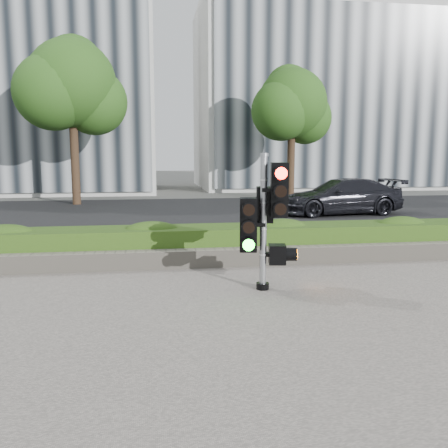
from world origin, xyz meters
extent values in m
plane|color=#51514C|center=(0.00, 0.00, 0.00)|extent=(120.00, 120.00, 0.00)
cube|color=#9E9389|center=(0.00, -2.50, 0.01)|extent=(16.00, 11.00, 0.03)
cube|color=black|center=(0.00, 10.00, 0.01)|extent=(60.00, 13.00, 0.02)
cube|color=gray|center=(0.00, 3.15, 0.06)|extent=(60.00, 0.25, 0.12)
cube|color=gray|center=(0.00, 1.90, 0.20)|extent=(12.00, 0.32, 0.34)
cube|color=#547F27|center=(0.00, 2.55, 0.37)|extent=(12.00, 1.00, 0.68)
cube|color=#B7B7B2|center=(-9.00, 23.00, 7.50)|extent=(16.00, 9.00, 15.00)
cube|color=#B7B7B2|center=(11.00, 25.00, 6.00)|extent=(18.00, 10.00, 12.00)
cylinder|color=black|center=(-4.50, 14.50, 2.02)|extent=(0.36, 0.36, 4.03)
sphere|color=#284F16|center=(-4.50, 14.50, 5.18)|extent=(3.74, 3.74, 3.74)
sphere|color=#284F16|center=(-3.64, 14.86, 4.46)|extent=(2.88, 2.88, 2.88)
sphere|color=#284F16|center=(-5.22, 14.07, 4.75)|extent=(3.17, 3.17, 3.17)
sphere|color=#284F16|center=(-4.50, 15.22, 6.05)|extent=(2.59, 2.59, 2.59)
cylinder|color=black|center=(5.50, 15.50, 1.79)|extent=(0.36, 0.36, 3.58)
sphere|color=#284F16|center=(5.50, 15.50, 4.61)|extent=(3.33, 3.33, 3.33)
sphere|color=#284F16|center=(6.27, 15.82, 3.97)|extent=(2.56, 2.56, 2.56)
sphere|color=#284F16|center=(4.86, 15.12, 4.22)|extent=(2.82, 2.82, 2.82)
sphere|color=#284F16|center=(5.50, 16.14, 5.38)|extent=(2.30, 2.30, 2.30)
cylinder|color=black|center=(0.56, 0.22, 0.08)|extent=(0.21, 0.21, 0.10)
cylinder|color=gray|center=(0.56, 0.22, 1.09)|extent=(0.11, 0.11, 2.11)
cylinder|color=gray|center=(0.56, 0.22, 2.17)|extent=(0.13, 0.13, 0.05)
cube|color=#FF1107|center=(0.78, 0.15, 1.63)|extent=(0.31, 0.31, 0.85)
cube|color=#14E51E|center=(0.32, 0.23, 1.08)|extent=(0.31, 0.31, 0.85)
cube|color=black|center=(0.63, 0.45, 1.37)|extent=(0.31, 0.31, 0.58)
cube|color=orange|center=(0.78, 0.21, 0.60)|extent=(0.31, 0.31, 0.31)
imported|color=black|center=(5.60, 9.41, 0.67)|extent=(4.64, 2.19, 1.31)
camera|label=1|loc=(-1.14, -6.99, 2.16)|focal=38.00mm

